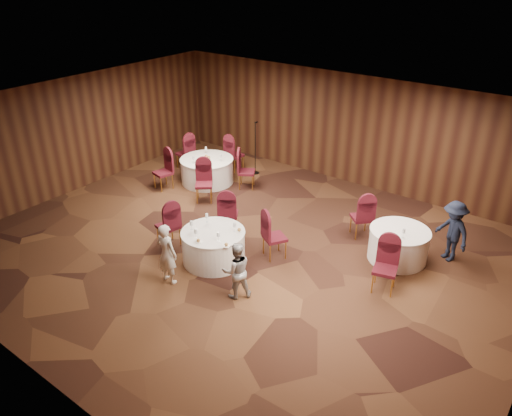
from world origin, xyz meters
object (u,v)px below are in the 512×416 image
Objects in this scene: woman_a at (167,254)px; table_main at (214,246)px; woman_b at (236,271)px; mic_stand at (255,158)px; table_left at (207,170)px; man_c at (452,231)px; table_right at (398,244)px.

table_main is at bearing -101.73° from woman_a.
woman_a is (-0.24, -1.16, 0.30)m from table_main.
mic_stand is at bearing -107.58° from woman_b.
woman_a is at bearing -57.24° from table_left.
woman_a is 0.95× the size of man_c.
mic_stand reaches higher than woman_a.
table_right is at bearing -20.05° from mic_stand.
table_main is at bearing -142.16° from table_right.
table_right is at bearing -5.52° from table_left.
mic_stand is (-2.25, 4.53, 0.11)m from table_main.
man_c reaches higher than table_main.
woman_b reaches higher than table_right.
table_main is 1.07× the size of table_right.
woman_b is at bearing -56.42° from mic_stand.
table_left is 1.29× the size of woman_b.
woman_a is 1.11× the size of woman_b.
mic_stand is at bearing 116.43° from table_main.
man_c reaches higher than woman_b.
table_main and table_left have the same top height.
woman_a is at bearing -101.73° from table_main.
mic_stand reaches higher than woman_b.
woman_b is (3.47, -5.23, 0.12)m from mic_stand.
mic_stand is at bearing 159.95° from table_right.
table_right is 5.08m from woman_a.
woman_b reaches higher than table_left.
woman_a reaches higher than table_main.
table_left is at bearing 133.78° from table_main.
mic_stand is at bearing 62.04° from table_left.
mic_stand is 1.17× the size of man_c.
woman_b is at bearing -29.84° from table_main.
table_right is 0.80× the size of mic_stand.
table_right is at bearing -110.52° from man_c.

